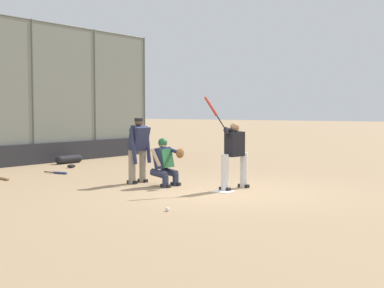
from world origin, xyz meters
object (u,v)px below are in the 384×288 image
spare_bat_third_base_side (58,173)px  baseball_loose (167,209)px  fielding_glove_on_dirt (71,166)px  catcher_behind_plate (165,161)px  spare_bat_by_padding (3,179)px  umpire_home (139,148)px  batter_at_plate (234,153)px  equipment_bag_dugout_side (69,159)px

spare_bat_third_base_side → baseball_loose: 6.77m
fielding_glove_on_dirt → spare_bat_third_base_side: bearing=36.0°
catcher_behind_plate → spare_bat_by_padding: bearing=-69.5°
spare_bat_by_padding → umpire_home: bearing=36.7°
spare_bat_by_padding → baseball_loose: bearing=2.3°
batter_at_plate → equipment_bag_dugout_side: batter_at_plate is taller
catcher_behind_plate → spare_bat_by_padding: size_ratio=1.42×
spare_bat_by_padding → spare_bat_third_base_side: size_ratio=0.98×
equipment_bag_dugout_side → umpire_home: bearing=66.2°
umpire_home → baseball_loose: umpire_home is taller
equipment_bag_dugout_side → batter_at_plate: bearing=76.9°
fielding_glove_on_dirt → equipment_bag_dugout_side: (-0.93, -1.18, 0.08)m
batter_at_plate → umpire_home: (0.53, -2.52, 0.04)m
spare_bat_third_base_side → umpire_home: bearing=-9.7°
spare_bat_by_padding → batter_at_plate: bearing=30.9°
batter_at_plate → equipment_bag_dugout_side: bearing=-95.7°
catcher_behind_plate → umpire_home: (-0.02, -0.89, 0.29)m
catcher_behind_plate → spare_bat_by_padding: catcher_behind_plate is taller
umpire_home → fielding_glove_on_dirt: size_ratio=5.34×
batter_at_plate → spare_bat_by_padding: size_ratio=2.62×
batter_at_plate → baseball_loose: batter_at_plate is taller
batter_at_plate → umpire_home: size_ratio=1.31×
spare_bat_by_padding → baseball_loose: baseball_loose is taller
catcher_behind_plate → fielding_glove_on_dirt: 5.34m
fielding_glove_on_dirt → equipment_bag_dugout_side: bearing=-128.1°
baseball_loose → batter_at_plate: bearing=-171.5°
umpire_home → fielding_glove_on_dirt: bearing=-106.6°
spare_bat_by_padding → equipment_bag_dugout_side: bearing=127.2°
fielding_glove_on_dirt → batter_at_plate: bearing=82.2°
catcher_behind_plate → equipment_bag_dugout_side: size_ratio=1.04×
umpire_home → spare_bat_third_base_side: (-0.10, -3.23, -0.86)m
fielding_glove_on_dirt → equipment_bag_dugout_side: equipment_bag_dugout_side is taller
baseball_loose → equipment_bag_dugout_side: size_ratio=0.06×
spare_bat_third_base_side → fielding_glove_on_dirt: fielding_glove_on_dirt is taller
spare_bat_third_base_side → equipment_bag_dugout_side: bearing=125.6°
batter_at_plate → catcher_behind_plate: (0.55, -1.64, -0.25)m
batter_at_plate → spare_bat_third_base_side: size_ratio=2.56×
batter_at_plate → fielding_glove_on_dirt: 6.85m
fielding_glove_on_dirt → catcher_behind_plate: bearing=73.9°
umpire_home → fielding_glove_on_dirt: umpire_home is taller
catcher_behind_plate → equipment_bag_dugout_side: (-2.40, -6.28, -0.47)m
spare_bat_by_padding → fielding_glove_on_dirt: fielding_glove_on_dirt is taller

